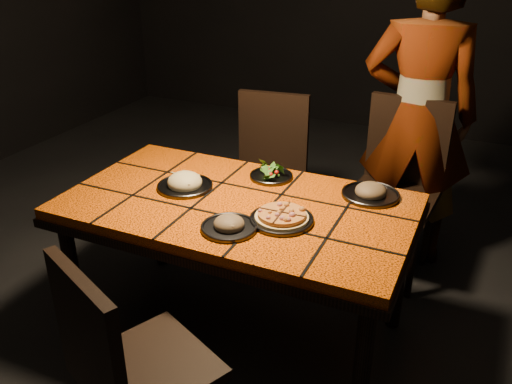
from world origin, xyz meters
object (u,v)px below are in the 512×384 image
at_px(chair_far_right, 399,177).
at_px(plate_pizza, 282,218).
at_px(chair_near, 124,363).
at_px(chair_far_left, 268,163).
at_px(plate_pasta, 185,183).
at_px(dining_table, 238,216).
at_px(diner, 418,117).

height_order(chair_far_right, plate_pizza, chair_far_right).
bearing_deg(chair_far_right, plate_pizza, -103.10).
xyz_separation_m(chair_near, chair_far_left, (-0.23, 1.78, 0.02)).
height_order(chair_far_left, chair_far_right, chair_far_right).
bearing_deg(plate_pasta, dining_table, -5.10).
height_order(diner, plate_pizza, diner).
distance_m(diner, plate_pasta, 1.43).
distance_m(chair_far_right, plate_pasta, 1.28).
bearing_deg(diner, chair_near, 66.09).
bearing_deg(chair_far_left, chair_far_right, -2.18).
relative_size(plate_pizza, plate_pasta, 1.03).
bearing_deg(diner, plate_pizza, 66.41).
bearing_deg(plate_pasta, chair_near, -71.83).
height_order(dining_table, chair_far_right, chair_far_right).
relative_size(diner, plate_pasta, 6.72).
relative_size(chair_near, chair_far_right, 0.92).
distance_m(chair_near, chair_far_right, 1.94).
bearing_deg(diner, plate_pasta, 43.02).
xyz_separation_m(dining_table, chair_far_right, (0.58, 0.95, -0.08)).
distance_m(dining_table, diner, 1.30).
xyz_separation_m(chair_far_right, diner, (0.04, 0.18, 0.32)).
relative_size(chair_far_right, plate_pizza, 3.72).
xyz_separation_m(chair_near, chair_far_right, (0.57, 1.85, 0.05)).
bearing_deg(chair_far_right, chair_far_left, -171.04).
bearing_deg(chair_far_right, plate_pasta, -129.61).
height_order(dining_table, chair_near, chair_near).
distance_m(chair_far_right, plate_pizza, 1.10).
bearing_deg(plate_pasta, chair_far_right, 46.56).
xyz_separation_m(chair_near, diner, (0.61, 2.03, 0.37)).
distance_m(diner, plate_pizza, 1.28).
bearing_deg(chair_near, diner, -81.96).
xyz_separation_m(dining_table, chair_near, (0.01, -0.90, -0.12)).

